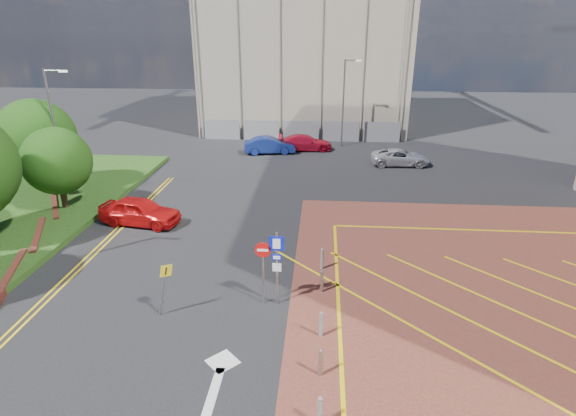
# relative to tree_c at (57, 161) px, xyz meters

# --- Properties ---
(ground) EXTENTS (140.00, 140.00, 0.00)m
(ground) POSITION_rel_tree_c_xyz_m (13.50, -10.00, -3.19)
(ground) COLOR black
(ground) RESTS_ON ground
(retaining_wall) EXTENTS (6.06, 20.33, 0.40)m
(retaining_wall) POSITION_rel_tree_c_xyz_m (1.70, -8.00, -2.99)
(retaining_wall) COLOR brown
(retaining_wall) RESTS_ON ground
(tree_c) EXTENTS (4.00, 4.00, 4.90)m
(tree_c) POSITION_rel_tree_c_xyz_m (0.00, 0.00, 0.00)
(tree_c) COLOR #3D2B1C
(tree_c) RESTS_ON grass_bed
(tree_d) EXTENTS (5.00, 5.00, 6.08)m
(tree_d) POSITION_rel_tree_c_xyz_m (-3.00, 3.00, 0.68)
(tree_d) COLOR #3D2B1C
(tree_d) RESTS_ON grass_bed
(lamp_left_far) EXTENTS (1.53, 0.16, 8.00)m
(lamp_left_far) POSITION_rel_tree_c_xyz_m (-0.92, 2.00, 1.47)
(lamp_left_far) COLOR #9EA0A8
(lamp_left_far) RESTS_ON grass_bed
(lamp_back) EXTENTS (1.53, 0.16, 8.00)m
(lamp_back) POSITION_rel_tree_c_xyz_m (17.58, 18.00, 1.17)
(lamp_back) COLOR #9EA0A8
(lamp_back) RESTS_ON ground
(sign_cluster) EXTENTS (1.17, 0.12, 3.20)m
(sign_cluster) POSITION_rel_tree_c_xyz_m (13.80, -9.02, -1.24)
(sign_cluster) COLOR #9EA0A8
(sign_cluster) RESTS_ON ground
(warning_sign) EXTENTS (0.69, 0.41, 2.25)m
(warning_sign) POSITION_rel_tree_c_xyz_m (9.78, -10.13, -1.76)
(warning_sign) COLOR #9EA0A8
(warning_sign) RESTS_ON ground
(bollard_row) EXTENTS (0.14, 11.14, 0.90)m
(bollard_row) POSITION_rel_tree_c_xyz_m (15.80, -11.67, -2.72)
(bollard_row) COLOR #9EA0A8
(bollard_row) RESTS_ON forecourt
(construction_building) EXTENTS (21.20, 19.20, 22.00)m
(construction_building) POSITION_rel_tree_c_xyz_m (13.50, 30.00, 7.81)
(construction_building) COLOR #B3A492
(construction_building) RESTS_ON ground
(construction_fence) EXTENTS (21.60, 0.06, 2.00)m
(construction_fence) POSITION_rel_tree_c_xyz_m (14.50, 20.00, -2.19)
(construction_fence) COLOR gray
(construction_fence) RESTS_ON ground
(car_red_left) EXTENTS (4.86, 2.58, 1.58)m
(car_red_left) POSITION_rel_tree_c_xyz_m (5.36, -1.54, -2.40)
(car_red_left) COLOR red
(car_red_left) RESTS_ON ground
(car_blue_back) EXTENTS (4.76, 2.33, 1.50)m
(car_blue_back) POSITION_rel_tree_c_xyz_m (10.95, 14.77, -2.44)
(car_blue_back) COLOR navy
(car_blue_back) RESTS_ON ground
(car_red_back) EXTENTS (5.09, 2.48, 1.43)m
(car_red_back) POSITION_rel_tree_c_xyz_m (14.09, 16.20, -2.48)
(car_red_back) COLOR red
(car_red_back) RESTS_ON ground
(car_silver_back) EXTENTS (4.83, 2.31, 1.33)m
(car_silver_back) POSITION_rel_tree_c_xyz_m (22.12, 11.86, -2.53)
(car_silver_back) COLOR silver
(car_silver_back) RESTS_ON ground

